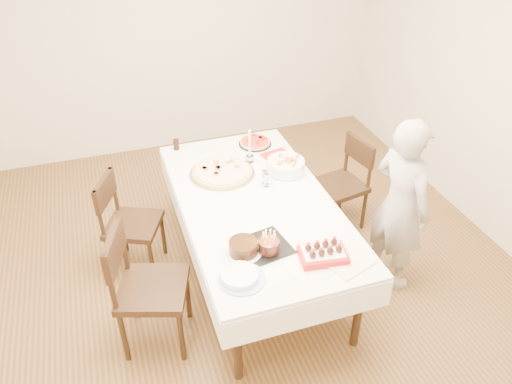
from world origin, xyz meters
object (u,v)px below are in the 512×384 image
object	(u,v)px
person	(400,206)
chair_left_dessert	(153,289)
layer_cake	(243,248)
chair_right_savory	(340,186)
strawberry_box	(323,254)
dining_table	(256,238)
chair_left_savory	(133,225)
pizza_white	(222,172)
pizza_pepperoni	(255,142)
cola_glass	(176,145)
taper_candle	(250,146)
birthday_cake	(269,242)
pasta_bowl	(286,166)

from	to	relation	value
person	chair_left_dessert	bearing A→B (deg)	76.04
layer_cake	chair_right_savory	bearing A→B (deg)	37.75
strawberry_box	chair_right_savory	bearing A→B (deg)	57.66
dining_table	chair_right_savory	bearing A→B (deg)	22.64
chair_left_savory	pizza_white	bearing A→B (deg)	-151.52
pizza_pepperoni	cola_glass	size ratio (longest dim) A/B	3.03
taper_candle	birthday_cake	xyz separation A→B (m)	(-0.24, -1.16, -0.07)
person	taper_candle	world-z (taller)	person
dining_table	strawberry_box	distance (m)	0.89
chair_left_dessert	birthday_cake	distance (m)	0.87
person	birthday_cake	size ratio (longest dim) A/B	9.99
taper_candle	person	bearing A→B (deg)	-46.88
chair_left_savory	birthday_cake	bearing A→B (deg)	154.67
person	strawberry_box	distance (m)	0.91
birthday_cake	strawberry_box	world-z (taller)	birthday_cake
pasta_bowl	strawberry_box	bearing A→B (deg)	-98.29
chair_left_dessert	strawberry_box	world-z (taller)	chair_left_dessert
taper_candle	birthday_cake	distance (m)	1.18
pizza_white	birthday_cake	distance (m)	1.04
pizza_pepperoni	pasta_bowl	xyz separation A→B (m)	(0.10, -0.53, 0.04)
chair_left_dessert	cola_glass	xyz separation A→B (m)	(0.46, 1.42, 0.31)
cola_glass	layer_cake	size ratio (longest dim) A/B	0.40
chair_left_dessert	chair_left_savory	bearing A→B (deg)	-69.27
dining_table	layer_cake	world-z (taller)	layer_cake
pizza_white	chair_left_dessert	bearing A→B (deg)	-130.30
chair_left_savory	cola_glass	world-z (taller)	chair_left_savory
chair_left_dessert	layer_cake	bearing A→B (deg)	-173.11
pizza_pepperoni	strawberry_box	size ratio (longest dim) A/B	0.97
strawberry_box	pasta_bowl	bearing A→B (deg)	81.71
dining_table	birthday_cake	distance (m)	0.75
layer_cake	birthday_cake	bearing A→B (deg)	-11.94
cola_glass	chair_left_savory	bearing A→B (deg)	-130.60
person	birthday_cake	world-z (taller)	person
chair_left_savory	taper_candle	distance (m)	1.17
pizza_white	taper_candle	distance (m)	0.34
chair_left_dessert	taper_candle	size ratio (longest dim) A/B	3.08
pizza_pepperoni	pasta_bowl	distance (m)	0.54
pizza_pepperoni	strawberry_box	world-z (taller)	strawberry_box
chair_left_dessert	person	size ratio (longest dim) A/B	0.67
chair_right_savory	chair_left_savory	size ratio (longest dim) A/B	0.99
chair_left_savory	chair_left_dessert	size ratio (longest dim) A/B	0.90
chair_left_savory	chair_left_dessert	world-z (taller)	chair_left_dessert
pizza_white	birthday_cake	bearing A→B (deg)	-87.69
dining_table	pasta_bowl	world-z (taller)	pasta_bowl
chair_left_savory	dining_table	bearing A→B (deg)	-178.65
strawberry_box	pizza_white	bearing A→B (deg)	106.48
taper_candle	strawberry_box	size ratio (longest dim) A/B	1.03
layer_cake	taper_candle	bearing A→B (deg)	70.04
dining_table	pasta_bowl	distance (m)	0.66
dining_table	pizza_white	bearing A→B (deg)	107.88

